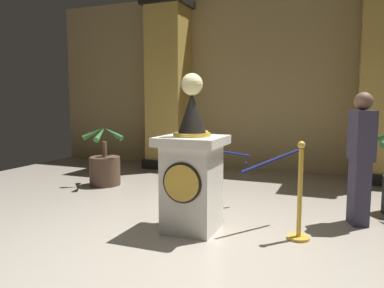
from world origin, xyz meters
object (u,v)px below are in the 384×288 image
Objects in this scene: pedestal_clock at (192,171)px; stanchion_far at (206,177)px; bystander_guest at (361,156)px; stanchion_near at (299,205)px; potted_palm_left at (105,166)px.

stanchion_far is (-0.25, 1.19, -0.32)m from pedestal_clock.
stanchion_near is at bearing -128.06° from bystander_guest.
potted_palm_left is (-2.28, 1.57, -0.36)m from pedestal_clock.
pedestal_clock is at bearing -78.00° from stanchion_far.
stanchion_near is at bearing 7.77° from pedestal_clock.
stanchion_far is (-1.42, 1.03, -0.00)m from stanchion_near.
potted_palm_left is (-2.03, 0.39, -0.04)m from stanchion_far.
stanchion_far is at bearing 144.20° from stanchion_near.
stanchion_near is 1.00× the size of stanchion_far.
stanchion_near reaches higher than stanchion_far.
potted_palm_left is 4.14m from bystander_guest.
bystander_guest reaches higher than stanchion_far.
stanchion_near is 1.00× the size of potted_palm_left.
pedestal_clock is 1.68× the size of stanchion_near.
potted_palm_left is at bearing 157.75° from stanchion_near.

